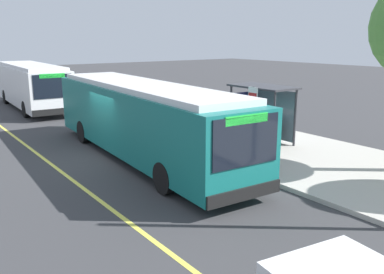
{
  "coord_description": "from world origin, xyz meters",
  "views": [
    {
      "loc": [
        14.67,
        -6.63,
        4.58
      ],
      "look_at": [
        4.18,
        1.05,
        1.47
      ],
      "focal_mm": 38.4,
      "sensor_mm": 36.0,
      "label": 1
    }
  ],
  "objects": [
    {
      "name": "sidewalk_curb",
      "position": [
        0.0,
        6.0,
        0.07
      ],
      "size": [
        44.0,
        6.4,
        0.15
      ],
      "primitive_type": "cube",
      "color": "#B7B2A8",
      "rests_on": "ground_plane"
    },
    {
      "name": "pedestrian_commuter",
      "position": [
        3.4,
        3.69,
        1.12
      ],
      "size": [
        0.24,
        0.4,
        1.69
      ],
      "color": "#282D47",
      "rests_on": "sidewalk_curb"
    },
    {
      "name": "transit_bus_main",
      "position": [
        0.98,
        1.01,
        1.62
      ],
      "size": [
        12.56,
        3.3,
        2.95
      ],
      "color": "#146B66",
      "rests_on": "ground_plane"
    },
    {
      "name": "bus_shelter",
      "position": [
        2.09,
        6.37,
        1.92
      ],
      "size": [
        2.9,
        1.6,
        2.48
      ],
      "color": "#333338",
      "rests_on": "sidewalk_curb"
    },
    {
      "name": "transit_bus_second",
      "position": [
        -13.86,
        0.94,
        1.62
      ],
      "size": [
        10.75,
        3.05,
        2.95
      ],
      "color": "white",
      "rests_on": "ground_plane"
    },
    {
      "name": "ground_plane",
      "position": [
        0.0,
        0.0,
        0.0
      ],
      "size": [
        120.0,
        120.0,
        0.0
      ],
      "primitive_type": "plane",
      "color": "#38383A"
    },
    {
      "name": "lane_stripe_center",
      "position": [
        0.0,
        -2.2,
        0.0
      ],
      "size": [
        36.0,
        0.14,
        0.01
      ],
      "primitive_type": "cube",
      "color": "#E0D64C",
      "rests_on": "ground_plane"
    },
    {
      "name": "waiting_bench",
      "position": [
        2.32,
        6.27,
        0.63
      ],
      "size": [
        1.6,
        0.48,
        0.95
      ],
      "color": "brown",
      "rests_on": "sidewalk_curb"
    },
    {
      "name": "route_sign_post",
      "position": [
        4.31,
        3.63,
        1.96
      ],
      "size": [
        0.44,
        0.08,
        2.8
      ],
      "color": "#333338",
      "rests_on": "sidewalk_curb"
    }
  ]
}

